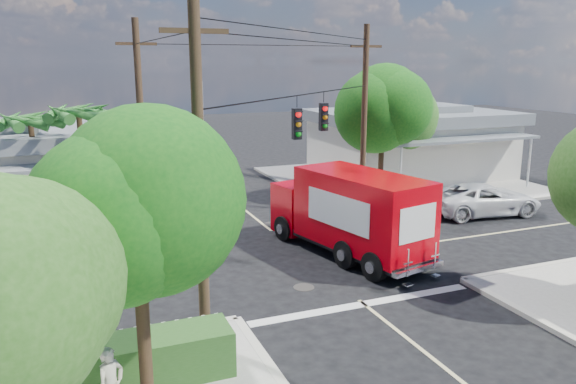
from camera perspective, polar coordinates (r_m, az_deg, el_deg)
ground at (r=21.39m, az=2.01°, el=-6.89°), size 120.00×120.00×0.00m
sidewalk_ne at (r=35.65m, az=10.98°, el=1.16°), size 14.12×14.12×0.14m
sidewalk_nw at (r=30.24m, az=-26.33°, el=-2.13°), size 14.12×14.12×0.14m
road_markings at (r=20.14m, az=3.72°, el=-8.19°), size 32.00×32.00×0.01m
building_ne at (r=37.04m, az=12.34°, el=5.07°), size 11.80×10.20×4.50m
radio_tower at (r=39.36m, az=-9.29°, el=10.52°), size 0.80×0.80×17.00m
tree_sw_front at (r=11.28m, az=-15.07°, el=-2.69°), size 3.88×3.78×6.03m
tree_ne_front at (r=29.57m, az=9.67°, el=8.00°), size 4.21×4.14×6.66m
tree_ne_back at (r=32.86m, az=11.52°, el=7.40°), size 3.77×3.66×5.82m
palm_nw_front at (r=25.97m, az=-20.47°, el=7.28°), size 3.01×3.08×5.59m
palm_nw_back at (r=27.52m, az=-24.69°, el=6.42°), size 3.01×3.08×5.19m
utility_poles at (r=21.19m, az=-3.60°, el=5.94°), size 12.00×10.68×9.00m
picket_fence at (r=14.39m, az=-18.49°, el=-15.08°), size 5.94×0.06×1.00m
hedge_sw at (r=13.67m, az=-19.13°, el=-16.65°), size 6.20×1.20×1.10m
vending_boxes at (r=29.37m, az=8.75°, el=-0.07°), size 1.90×0.50×1.10m
delivery_truck at (r=21.61m, az=6.26°, el=-2.10°), size 3.88×7.91×3.29m
parked_car at (r=28.98m, az=19.32°, el=-0.69°), size 5.76×3.18×1.53m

